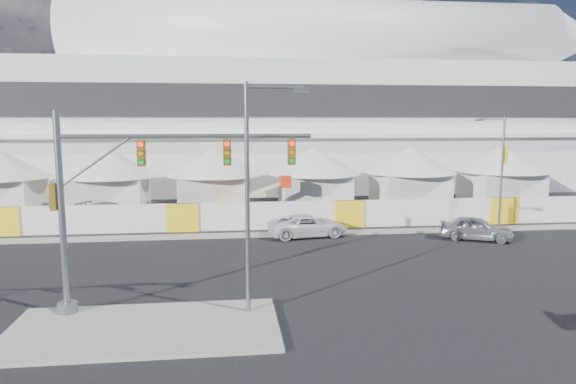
{
  "coord_description": "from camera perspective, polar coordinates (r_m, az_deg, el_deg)",
  "views": [
    {
      "loc": [
        -2.83,
        -21.74,
        7.75
      ],
      "look_at": [
        0.95,
        10.0,
        3.32
      ],
      "focal_mm": 32.0,
      "sensor_mm": 36.0,
      "label": 1
    }
  ],
  "objects": [
    {
      "name": "sedan_silver",
      "position": [
        35.88,
        20.18,
        -3.8
      ],
      "size": [
        3.57,
        4.95,
        1.57
      ],
      "primitive_type": "imported",
      "rotation": [
        0.0,
        0.0,
        1.15
      ],
      "color": "#B4B4BA",
      "rests_on": "ground"
    },
    {
      "name": "stadium",
      "position": [
        64.31,
        3.6,
        9.39
      ],
      "size": [
        80.0,
        24.8,
        21.98
      ],
      "color": "silver",
      "rests_on": "ground"
    },
    {
      "name": "traffic_mast",
      "position": [
        21.32,
        -18.67,
        -1.12
      ],
      "size": [
        10.21,
        0.78,
        8.01
      ],
      "color": "gray",
      "rests_on": "median_island"
    },
    {
      "name": "boom_lift",
      "position": [
        40.91,
        -5.6,
        -1.77
      ],
      "size": [
        6.74,
        1.87,
        3.38
      ],
      "rotation": [
        0.0,
        0.0,
        0.11
      ],
      "color": "red",
      "rests_on": "ground"
    },
    {
      "name": "streetlight_median",
      "position": [
        20.03,
        -3.88,
        1.04
      ],
      "size": [
        2.51,
        0.25,
        9.09
      ],
      "color": "slate",
      "rests_on": "median_island"
    },
    {
      "name": "median_island",
      "position": [
        20.5,
        -15.68,
        -14.41
      ],
      "size": [
        10.0,
        5.0,
        0.15
      ],
      "primitive_type": "cube",
      "color": "gray",
      "rests_on": "ground"
    },
    {
      "name": "lot_car_c",
      "position": [
        42.03,
        -19.12,
        -2.14
      ],
      "size": [
        3.82,
        5.56,
        1.49
      ],
      "primitive_type": "imported",
      "rotation": [
        0.0,
        0.0,
        1.2
      ],
      "color": "#ADACB1",
      "rests_on": "ground"
    },
    {
      "name": "hoarding_fence",
      "position": [
        37.91,
        6.8,
        -2.42
      ],
      "size": [
        70.0,
        0.25,
        2.0
      ],
      "primitive_type": "cube",
      "color": "silver",
      "rests_on": "ground"
    },
    {
      "name": "streetlight_curb",
      "position": [
        39.38,
        22.47,
        2.85
      ],
      "size": [
        2.4,
        0.54,
        8.09
      ],
      "color": "slate",
      "rests_on": "ground"
    },
    {
      "name": "tent_row",
      "position": [
        46.09,
        -2.61,
        2.15
      ],
      "size": [
        53.4,
        8.4,
        5.4
      ],
      "color": "silver",
      "rests_on": "ground"
    },
    {
      "name": "far_curb",
      "position": [
        41.86,
        26.47,
        -3.53
      ],
      "size": [
        80.0,
        1.2,
        0.12
      ],
      "primitive_type": "cube",
      "color": "gray",
      "rests_on": "ground"
    },
    {
      "name": "pickup_curb",
      "position": [
        34.77,
        2.22,
        -3.75
      ],
      "size": [
        3.26,
        5.66,
        1.48
      ],
      "primitive_type": "imported",
      "rotation": [
        0.0,
        0.0,
        1.73
      ],
      "color": "silver",
      "rests_on": "ground"
    },
    {
      "name": "ground",
      "position": [
        23.25,
        0.6,
        -11.58
      ],
      "size": [
        160.0,
        160.0,
        0.0
      ],
      "primitive_type": "plane",
      "color": "black",
      "rests_on": "ground"
    }
  ]
}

